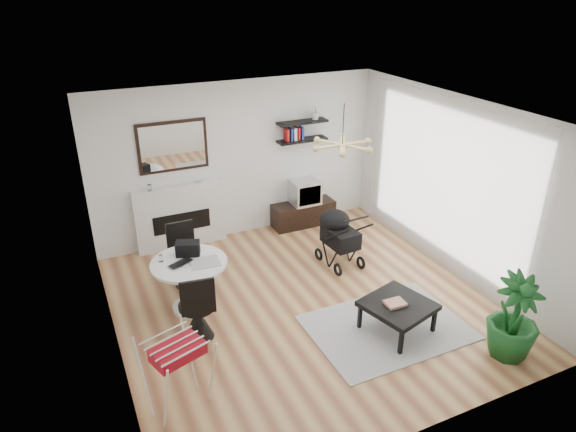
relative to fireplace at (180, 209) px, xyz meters
name	(u,v)px	position (x,y,z in m)	size (l,w,h in m)	color
floor	(303,304)	(1.10, -2.42, -0.69)	(5.00, 5.00, 0.00)	#915838
ceiling	(306,115)	(1.10, -2.42, 2.01)	(5.00, 5.00, 0.00)	white
wall_back	(239,160)	(1.10, 0.08, 0.66)	(5.00, 5.00, 0.00)	white
wall_left	(104,257)	(-1.40, -2.42, 0.66)	(5.00, 5.00, 0.00)	white
wall_right	(455,187)	(3.60, -2.42, 0.66)	(5.00, 5.00, 0.00)	white
sheer_curtain	(441,184)	(3.50, -2.22, 0.66)	(0.04, 3.60, 2.60)	white
fireplace	(180,209)	(0.00, 0.00, 0.00)	(1.50, 0.17, 2.16)	white
shelf_lower	(302,140)	(2.23, -0.05, 0.91)	(0.90, 0.25, 0.04)	black
shelf_upper	(302,122)	(2.23, -0.05, 1.23)	(0.90, 0.25, 0.04)	black
pendant_lamp	(342,145)	(1.80, -2.12, 1.46)	(0.90, 0.90, 0.10)	tan
tv_console	(303,214)	(2.23, -0.14, -0.47)	(1.16, 0.41, 0.43)	black
crt_tv	(305,192)	(2.26, -0.14, -0.03)	(0.50, 0.43, 0.43)	silver
dining_table	(190,278)	(-0.34, -1.88, -0.19)	(1.02, 1.02, 0.75)	white
laptop	(183,265)	(-0.44, -1.94, 0.07)	(0.33, 0.21, 0.03)	black
black_bag	(188,248)	(-0.30, -1.68, 0.16)	(0.32, 0.19, 0.19)	black
newspaper	(205,262)	(-0.15, -1.99, 0.07)	(0.38, 0.31, 0.01)	beige
drinking_glass	(161,258)	(-0.67, -1.71, 0.11)	(0.06, 0.06, 0.09)	white
chair_far	(186,266)	(-0.25, -1.22, -0.38)	(0.45, 0.45, 0.95)	black
chair_near	(198,318)	(-0.44, -2.53, -0.38)	(0.47, 0.49, 0.97)	black
drying_rack	(178,374)	(-0.94, -3.60, -0.22)	(0.74, 0.71, 0.89)	white
stroller	(338,239)	(2.12, -1.61, -0.27)	(0.54, 0.82, 0.97)	black
rug	(387,327)	(1.85, -3.38, -0.68)	(2.01, 1.45, 0.01)	#A1A1A1
coffee_table	(398,306)	(1.93, -3.46, -0.32)	(0.96, 0.96, 0.40)	black
magazines	(395,303)	(1.87, -3.46, -0.25)	(0.25, 0.20, 0.04)	#D75135
potted_plant	(514,317)	(2.88, -4.42, -0.15)	(0.60, 0.60, 1.08)	#17531F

